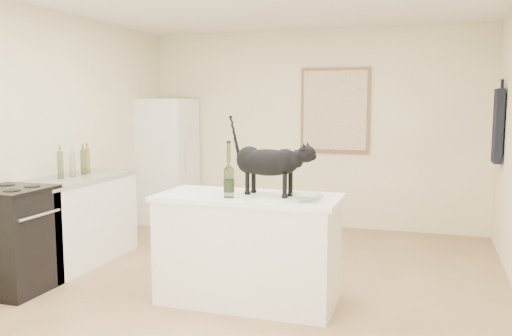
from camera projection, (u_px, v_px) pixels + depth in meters
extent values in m
plane|color=tan|center=(245.00, 292.00, 4.76)|extent=(5.50, 5.50, 0.00)
plane|color=#F6EABE|center=(313.00, 129.00, 7.20)|extent=(4.50, 0.00, 4.50)
plane|color=#F6EABE|center=(1.00, 199.00, 2.01)|extent=(4.50, 0.00, 4.50)
plane|color=#F6EABE|center=(27.00, 139.00, 5.30)|extent=(0.00, 5.50, 5.50)
cube|color=white|center=(248.00, 251.00, 4.49)|extent=(1.44, 0.67, 0.86)
cube|color=white|center=(248.00, 198.00, 4.44)|extent=(1.50, 0.70, 0.04)
cube|color=white|center=(76.00, 222.00, 5.59)|extent=(0.60, 1.40, 0.86)
cube|color=gray|center=(74.00, 179.00, 5.54)|extent=(0.62, 1.44, 0.04)
cube|color=black|center=(12.00, 241.00, 4.74)|extent=(0.60, 0.60, 0.90)
cube|color=white|center=(167.00, 161.00, 7.48)|extent=(0.68, 0.68, 1.70)
cube|color=brown|center=(335.00, 110.00, 7.05)|extent=(0.90, 0.03, 1.10)
cube|color=beige|center=(335.00, 110.00, 7.04)|extent=(0.82, 0.00, 1.02)
cube|color=black|center=(498.00, 126.00, 5.86)|extent=(0.08, 0.34, 0.80)
cylinder|color=#345A24|center=(229.00, 173.00, 4.31)|extent=(0.11, 0.11, 0.40)
imported|color=white|center=(308.00, 198.00, 4.14)|extent=(0.32, 0.32, 0.06)
cube|color=white|center=(193.00, 130.00, 7.42)|extent=(0.02, 0.15, 0.20)
cylinder|color=#A9B7A8|center=(73.00, 164.00, 5.53)|extent=(0.06, 0.06, 0.25)
cylinder|color=#1B4918|center=(83.00, 162.00, 5.66)|extent=(0.06, 0.06, 0.26)
cylinder|color=#2A551D|center=(60.00, 165.00, 5.40)|extent=(0.06, 0.06, 0.27)
cylinder|color=brown|center=(87.00, 161.00, 5.79)|extent=(0.06, 0.06, 0.27)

